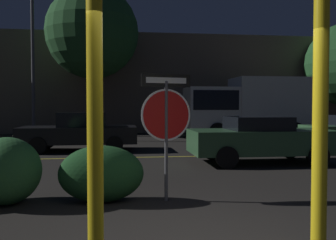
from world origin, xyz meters
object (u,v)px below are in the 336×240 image
(passing_car_2, at_px, (80,132))
(yellow_pole_left, at_px, (95,105))
(yellow_pole_right, at_px, (320,105))
(delivery_truck, at_px, (248,105))
(stop_sign, at_px, (166,114))
(hedge_bush_3, at_px, (101,174))
(hedge_bush_2, at_px, (6,171))
(tree_2, at_px, (92,33))
(street_lamp, at_px, (32,26))
(passing_car_3, at_px, (261,139))

(passing_car_2, bearing_deg, yellow_pole_left, -174.09)
(yellow_pole_left, height_order, yellow_pole_right, yellow_pole_left)
(yellow_pole_right, bearing_deg, delivery_truck, 73.45)
(stop_sign, relative_size, hedge_bush_3, 1.51)
(yellow_pole_left, xyz_separation_m, hedge_bush_2, (-1.68, 3.08, -1.10))
(yellow_pole_left, height_order, passing_car_2, yellow_pole_left)
(hedge_bush_2, xyz_separation_m, passing_car_2, (0.40, 7.61, 0.14))
(delivery_truck, relative_size, tree_2, 0.82)
(delivery_truck, height_order, tree_2, tree_2)
(hedge_bush_3, relative_size, street_lamp, 0.19)
(hedge_bush_3, bearing_deg, stop_sign, -2.57)
(street_lamp, bearing_deg, passing_car_3, -45.21)
(hedge_bush_2, bearing_deg, stop_sign, -2.38)
(street_lamp, bearing_deg, delivery_truck, 2.71)
(yellow_pole_left, bearing_deg, yellow_pole_right, 9.97)
(stop_sign, relative_size, street_lamp, 0.28)
(yellow_pole_left, xyz_separation_m, passing_car_2, (-1.28, 10.69, -0.95))
(passing_car_2, xyz_separation_m, delivery_truck, (8.26, 5.06, 0.99))
(street_lamp, bearing_deg, yellow_pole_right, -66.77)
(hedge_bush_3, distance_m, delivery_truck, 14.62)
(stop_sign, height_order, passing_car_3, stop_sign)
(yellow_pole_right, relative_size, passing_car_2, 0.77)
(stop_sign, xyz_separation_m, hedge_bush_2, (-2.70, 0.11, -0.96))
(stop_sign, xyz_separation_m, yellow_pole_left, (-1.02, -2.97, 0.14))
(delivery_truck, bearing_deg, yellow_pole_right, 163.04)
(hedge_bush_2, relative_size, delivery_truck, 0.17)
(stop_sign, xyz_separation_m, street_lamp, (-4.95, 12.27, 3.98))
(passing_car_2, height_order, tree_2, tree_2)
(hedge_bush_2, xyz_separation_m, passing_car_3, (5.95, 3.88, 0.14))
(hedge_bush_2, xyz_separation_m, hedge_bush_3, (1.58, -0.06, -0.08))
(yellow_pole_left, height_order, hedge_bush_2, yellow_pole_left)
(hedge_bush_2, height_order, delivery_truck, delivery_truck)
(passing_car_3, bearing_deg, delivery_truck, 163.24)
(tree_2, bearing_deg, stop_sign, -81.04)
(yellow_pole_right, xyz_separation_m, passing_car_2, (-3.70, 10.27, -0.95))
(stop_sign, xyz_separation_m, delivery_truck, (5.96, 12.78, 0.18))
(yellow_pole_right, bearing_deg, yellow_pole_left, -170.03)
(yellow_pole_left, relative_size, yellow_pole_right, 1.00)
(hedge_bush_3, xyz_separation_m, tree_2, (-1.19, 14.61, 5.22))
(yellow_pole_right, xyz_separation_m, hedge_bush_3, (-2.53, 2.60, -1.17))
(yellow_pole_right, relative_size, street_lamp, 0.43)
(stop_sign, height_order, tree_2, tree_2)
(hedge_bush_2, bearing_deg, tree_2, 88.48)
(stop_sign, bearing_deg, hedge_bush_2, 165.36)
(yellow_pole_left, xyz_separation_m, passing_car_3, (4.27, 6.97, -0.96))
(hedge_bush_2, bearing_deg, yellow_pole_left, -61.42)
(hedge_bush_2, distance_m, passing_car_2, 7.62)
(stop_sign, bearing_deg, passing_car_2, 94.28)
(stop_sign, bearing_deg, yellow_pole_left, -121.15)
(yellow_pole_right, distance_m, delivery_truck, 15.99)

